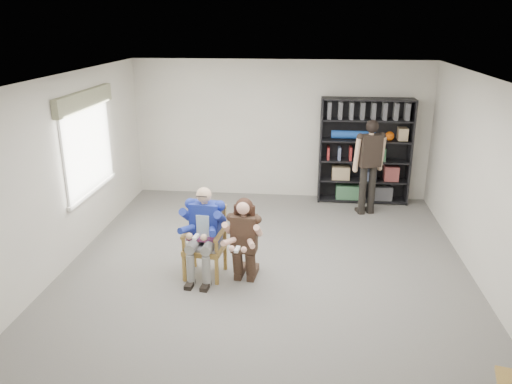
# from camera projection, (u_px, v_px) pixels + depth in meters

# --- Properties ---
(room_shell) EXTENTS (6.00, 7.00, 2.80)m
(room_shell) POSITION_uv_depth(u_px,v_px,m) (266.00, 183.00, 6.88)
(room_shell) COLOR silver
(room_shell) RESTS_ON ground
(floor) EXTENTS (6.00, 7.00, 0.01)m
(floor) POSITION_uv_depth(u_px,v_px,m) (265.00, 273.00, 7.34)
(floor) COLOR slate
(floor) RESTS_ON ground
(window_left) EXTENTS (0.16, 2.00, 1.75)m
(window_left) POSITION_uv_depth(u_px,v_px,m) (89.00, 144.00, 8.03)
(window_left) COLOR silver
(window_left) RESTS_ON room_shell
(armchair) EXTENTS (0.66, 0.64, 1.04)m
(armchair) POSITION_uv_depth(u_px,v_px,m) (205.00, 243.00, 7.11)
(armchair) COLOR olive
(armchair) RESTS_ON floor
(seated_man) EXTENTS (0.66, 0.86, 1.35)m
(seated_man) POSITION_uv_depth(u_px,v_px,m) (204.00, 233.00, 7.06)
(seated_man) COLOR navy
(seated_man) RESTS_ON floor
(kneeling_woman) EXTENTS (0.60, 0.88, 1.23)m
(kneeling_woman) POSITION_uv_depth(u_px,v_px,m) (244.00, 242.00, 6.91)
(kneeling_woman) COLOR #322319
(kneeling_woman) RESTS_ON floor
(bookshelf) EXTENTS (1.80, 0.38, 2.10)m
(bookshelf) POSITION_uv_depth(u_px,v_px,m) (365.00, 151.00, 9.91)
(bookshelf) COLOR black
(bookshelf) RESTS_ON floor
(standing_man) EXTENTS (0.63, 0.47, 1.81)m
(standing_man) POSITION_uv_depth(u_px,v_px,m) (369.00, 168.00, 9.31)
(standing_man) COLOR black
(standing_man) RESTS_ON floor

